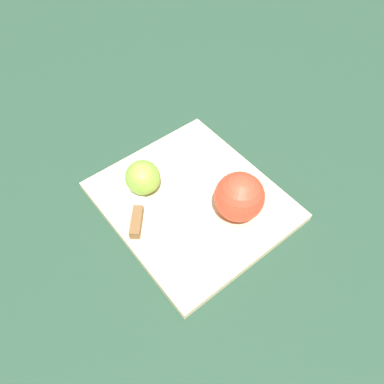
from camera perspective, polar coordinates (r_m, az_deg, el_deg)
name	(u,v)px	position (r m, az deg, el deg)	size (l,w,h in m)	color
ground_plane	(192,203)	(0.70, 0.00, -1.74)	(4.00, 4.00, 0.00)	#1E3828
cutting_board	(192,201)	(0.70, 0.00, -1.37)	(0.35, 0.32, 0.02)	#D1B789
apple_half_left	(239,197)	(0.64, 7.24, -0.73)	(0.09, 0.09, 0.09)	red
apple_half_right	(143,178)	(0.69, -7.52, 2.17)	(0.06, 0.06, 0.06)	olive
knife	(137,217)	(0.67, -8.32, -3.81)	(0.11, 0.11, 0.02)	silver
apple_slice	(127,200)	(0.70, -9.82, -1.22)	(0.06, 0.06, 0.00)	#EFE5C6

